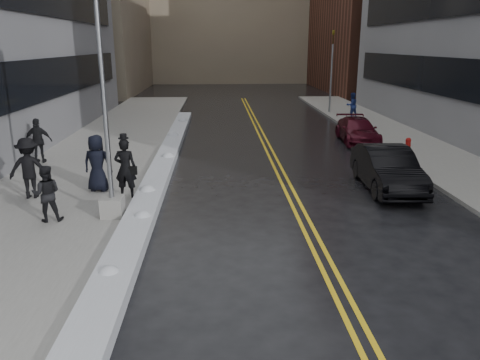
{
  "coord_description": "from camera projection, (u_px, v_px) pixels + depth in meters",
  "views": [
    {
      "loc": [
        -0.11,
        -11.49,
        5.18
      ],
      "look_at": [
        0.54,
        1.77,
        1.3
      ],
      "focal_mm": 35.0,
      "sensor_mm": 36.0,
      "label": 1
    }
  ],
  "objects": [
    {
      "name": "ground",
      "position": [
        223.0,
        245.0,
        12.47
      ],
      "size": [
        160.0,
        160.0,
        0.0
      ],
      "primitive_type": "plane",
      "color": "black",
      "rests_on": "ground"
    },
    {
      "name": "pedestrian_e",
      "position": [
        29.0,
        168.0,
        15.64
      ],
      "size": [
        1.41,
        0.92,
        2.05
      ],
      "primitive_type": "imported",
      "rotation": [
        0.0,
        0.0,
        3.27
      ],
      "color": "black",
      "rests_on": "sidewalk_west"
    },
    {
      "name": "snow_ridge",
      "position": [
        163.0,
        166.0,
        19.98
      ],
      "size": [
        0.9,
        30.0,
        0.34
      ],
      "primitive_type": "cube",
      "color": "silver",
      "rests_on": "ground"
    },
    {
      "name": "building_far",
      "position": [
        230.0,
        1.0,
        67.01
      ],
      "size": [
        36.0,
        16.0,
        22.0
      ],
      "primitive_type": "cube",
      "color": "gray",
      "rests_on": "ground"
    },
    {
      "name": "pedestrian_fedora",
      "position": [
        125.0,
        168.0,
        15.65
      ],
      "size": [
        0.79,
        0.56,
        2.03
      ],
      "primitive_type": "imported",
      "rotation": [
        0.0,
        0.0,
        3.04
      ],
      "color": "black",
      "rests_on": "sidewalk_west"
    },
    {
      "name": "lane_line_right",
      "position": [
        276.0,
        157.0,
        22.18
      ],
      "size": [
        0.12,
        50.0,
        0.01
      ],
      "primitive_type": "cube",
      "color": "gold",
      "rests_on": "ground"
    },
    {
      "name": "pedestrian_c",
      "position": [
        97.0,
        163.0,
        16.36
      ],
      "size": [
        1.07,
        0.78,
        2.01
      ],
      "primitive_type": "imported",
      "rotation": [
        0.0,
        0.0,
        2.99
      ],
      "color": "black",
      "rests_on": "sidewalk_west"
    },
    {
      "name": "pedestrian_east",
      "position": [
        352.0,
        105.0,
        32.77
      ],
      "size": [
        1.02,
        0.9,
        1.76
      ],
      "primitive_type": "imported",
      "rotation": [
        0.0,
        0.0,
        3.46
      ],
      "color": "navy",
      "rests_on": "sidewalk_east"
    },
    {
      "name": "lane_line_left",
      "position": [
        269.0,
        157.0,
        22.17
      ],
      "size": [
        0.12,
        50.0,
        0.01
      ],
      "primitive_type": "cube",
      "color": "gold",
      "rests_on": "ground"
    },
    {
      "name": "pedestrian_b",
      "position": [
        46.0,
        193.0,
        13.59
      ],
      "size": [
        0.92,
        0.78,
        1.68
      ],
      "primitive_type": "imported",
      "rotation": [
        0.0,
        0.0,
        3.33
      ],
      "color": "black",
      "rests_on": "sidewalk_west"
    },
    {
      "name": "building_west_far",
      "position": [
        76.0,
        8.0,
        51.4
      ],
      "size": [
        14.0,
        22.0,
        18.0
      ],
      "primitive_type": "cube",
      "color": "gray",
      "rests_on": "ground"
    },
    {
      "name": "car_black",
      "position": [
        387.0,
        169.0,
        17.13
      ],
      "size": [
        1.86,
        4.79,
        1.56
      ],
      "primitive_type": "imported",
      "rotation": [
        0.0,
        0.0,
        -0.05
      ],
      "color": "black",
      "rests_on": "ground"
    },
    {
      "name": "fire_hydrant",
      "position": [
        408.0,
        144.0,
        22.33
      ],
      "size": [
        0.26,
        0.26,
        0.73
      ],
      "color": "maroon",
      "rests_on": "sidewalk_east"
    },
    {
      "name": "traffic_signal",
      "position": [
        332.0,
        68.0,
        34.93
      ],
      "size": [
        0.16,
        0.2,
        6.0
      ],
      "color": "gray",
      "rests_on": "sidewalk_east"
    },
    {
      "name": "sidewalk_east",
      "position": [
        427.0,
        154.0,
        22.51
      ],
      "size": [
        4.0,
        50.0,
        0.15
      ],
      "primitive_type": "cube",
      "color": "gray",
      "rests_on": "ground"
    },
    {
      "name": "sidewalk_west",
      "position": [
        97.0,
        158.0,
        21.77
      ],
      "size": [
        5.5,
        50.0,
        0.15
      ],
      "primitive_type": "cube",
      "color": "gray",
      "rests_on": "ground"
    },
    {
      "name": "car_maroon",
      "position": [
        357.0,
        130.0,
        25.35
      ],
      "size": [
        2.11,
        4.6,
        1.3
      ],
      "primitive_type": "imported",
      "rotation": [
        0.0,
        0.0,
        -0.06
      ],
      "color": "#420A17",
      "rests_on": "ground"
    },
    {
      "name": "lamppost",
      "position": [
        107.0,
        139.0,
        13.52
      ],
      "size": [
        0.65,
        0.65,
        7.62
      ],
      "color": "gray",
      "rests_on": "sidewalk_west"
    },
    {
      "name": "pedestrian_d",
      "position": [
        38.0,
        141.0,
        20.3
      ],
      "size": [
        1.16,
        0.53,
        1.95
      ],
      "primitive_type": "imported",
      "rotation": [
        0.0,
        0.0,
        3.19
      ],
      "color": "black",
      "rests_on": "sidewalk_west"
    }
  ]
}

